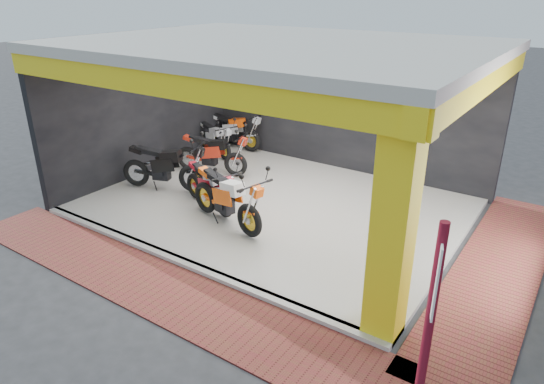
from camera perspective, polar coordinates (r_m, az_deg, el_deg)
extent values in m
plane|color=#2D2D30|center=(9.76, -6.23, -5.93)|extent=(80.00, 80.00, 0.00)
cube|color=silver|center=(11.15, 0.37, -1.60)|extent=(8.00, 6.00, 0.10)
cube|color=beige|center=(10.19, 0.42, 16.84)|extent=(8.40, 6.40, 0.20)
cube|color=black|center=(13.16, 8.06, 9.88)|extent=(8.20, 0.20, 3.50)
cube|color=black|center=(13.21, -14.74, 9.41)|extent=(0.20, 6.20, 3.50)
cube|color=yellow|center=(6.67, 14.12, -4.07)|extent=(0.50, 0.50, 3.50)
cube|color=yellow|center=(7.95, -12.03, 12.36)|extent=(8.40, 0.30, 0.40)
cube|color=yellow|center=(8.69, 23.41, 11.89)|extent=(0.30, 6.40, 0.40)
cube|color=silver|center=(9.10, -10.42, -8.17)|extent=(8.00, 0.20, 0.10)
cube|color=maroon|center=(8.68, -14.03, -10.48)|extent=(9.00, 1.40, 0.03)
cube|color=maroon|center=(9.67, 24.96, -8.36)|extent=(1.40, 7.00, 0.03)
cylinder|color=maroon|center=(5.62, 17.86, -15.44)|extent=(0.11, 0.11, 2.63)
cube|color=white|center=(5.24, 18.78, -9.53)|extent=(0.13, 0.36, 0.84)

